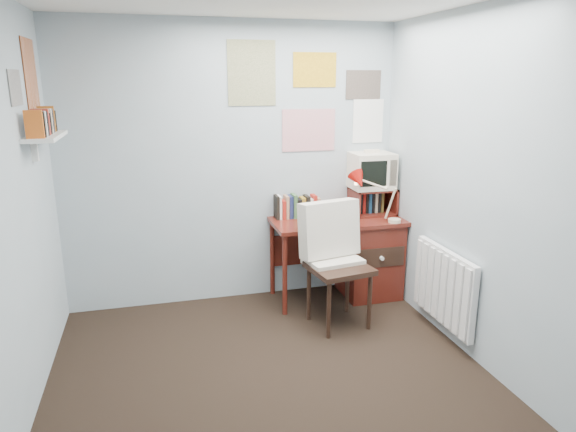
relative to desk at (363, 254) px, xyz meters
name	(u,v)px	position (x,y,z in m)	size (l,w,h in m)	color
ground	(282,403)	(-1.17, -1.48, -0.41)	(3.50, 3.50, 0.00)	black
back_wall	(234,166)	(-1.17, 0.27, 0.84)	(3.00, 0.02, 2.50)	#A4B2BC
right_wall	(506,199)	(0.33, -1.48, 0.84)	(0.02, 3.50, 2.50)	#A4B2BC
desk	(363,254)	(0.00, 0.00, 0.00)	(1.20, 0.55, 0.76)	#5B1D14
desk_chair	(339,268)	(-0.45, -0.54, 0.09)	(0.51, 0.49, 1.00)	black
desk_lamp	(396,200)	(0.19, -0.22, 0.56)	(0.29, 0.25, 0.41)	#AC120B
tv_riser	(372,201)	(0.12, 0.11, 0.48)	(0.40, 0.30, 0.25)	#5B1D14
crt_tv	(371,169)	(0.10, 0.13, 0.79)	(0.38, 0.35, 0.36)	beige
book_row	(307,205)	(-0.51, 0.18, 0.46)	(0.60, 0.14, 0.22)	#5B1D14
radiator	(444,286)	(0.29, -0.93, 0.01)	(0.09, 0.80, 0.60)	white
wall_shelf	(46,136)	(-2.57, -0.38, 1.21)	(0.20, 0.62, 0.24)	white
posters_back	(309,96)	(-0.47, 0.26, 1.44)	(1.20, 0.01, 0.90)	white
posters_left	(23,79)	(-2.67, -0.38, 1.59)	(0.01, 0.70, 0.60)	white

